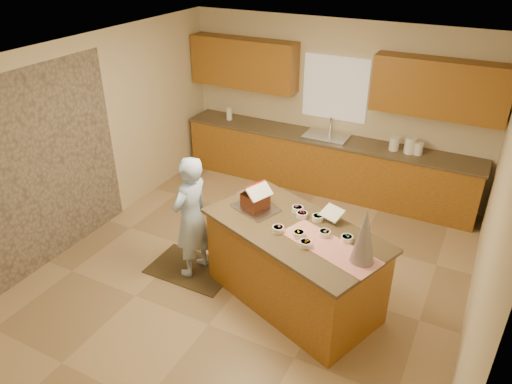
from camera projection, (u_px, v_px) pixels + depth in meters
floor at (256, 268)px, 6.20m from camera, size 5.50×5.50×0.00m
ceiling at (256, 57)px, 4.89m from camera, size 5.50×5.50×0.00m
wall_back at (334, 106)px, 7.68m from camera, size 5.50×5.50×0.00m
wall_front at (78, 330)px, 3.40m from camera, size 5.50×5.50×0.00m
wall_left at (93, 137)px, 6.55m from camera, size 5.50×5.50×0.00m
wall_right at (490, 229)px, 4.54m from camera, size 5.50×5.50×0.00m
stone_accent at (50, 167)px, 5.97m from camera, size 0.00×2.50×2.50m
window_curtain at (335, 88)px, 7.52m from camera, size 1.05×0.03×1.00m
back_counter_base at (324, 165)px, 7.89m from camera, size 4.80×0.60×0.88m
back_counter_top at (326, 139)px, 7.67m from camera, size 4.85×0.63×0.04m
upper_cabinet_left at (244, 63)px, 7.90m from camera, size 1.85×0.35×0.80m
upper_cabinet_right at (440, 88)px, 6.66m from camera, size 1.85×0.35×0.80m
sink at (326, 139)px, 7.67m from camera, size 0.70×0.45×0.12m
faucet at (330, 126)px, 7.73m from camera, size 0.03×0.03×0.28m
island_base at (294, 266)px, 5.46m from camera, size 2.16×1.60×0.95m
island_top at (295, 230)px, 5.22m from camera, size 2.27×1.71×0.04m
table_runner at (330, 247)px, 4.89m from camera, size 1.15×0.75×0.01m
baking_tray at (255, 208)px, 5.56m from camera, size 0.59×0.52×0.03m
cookbook at (332, 213)px, 5.30m from camera, size 0.29×0.26×0.10m
tinsel_tree at (365, 236)px, 4.55m from camera, size 0.31×0.31×0.59m
rug at (192, 269)px, 6.17m from camera, size 1.07×0.70×0.01m
boy at (191, 217)px, 5.77m from camera, size 0.44×0.61×1.58m
canister_a at (394, 144)px, 7.18m from camera, size 0.14×0.14×0.20m
canister_b at (410, 146)px, 7.08m from camera, size 0.16×0.16×0.24m
canister_c at (419, 149)px, 7.04m from camera, size 0.13×0.13×0.18m
paper_towel at (229, 114)px, 8.32m from camera, size 0.10×0.10×0.22m
gingerbread_house at (255, 198)px, 5.50m from camera, size 0.38×0.39×0.30m
candy_bowls at (309, 227)px, 5.17m from camera, size 0.84×0.73×0.06m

